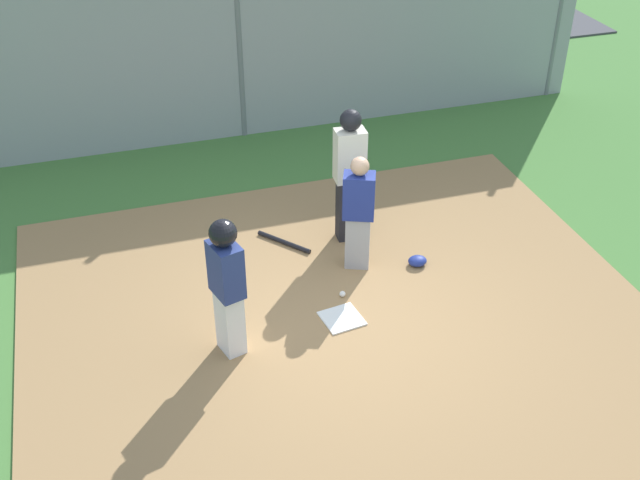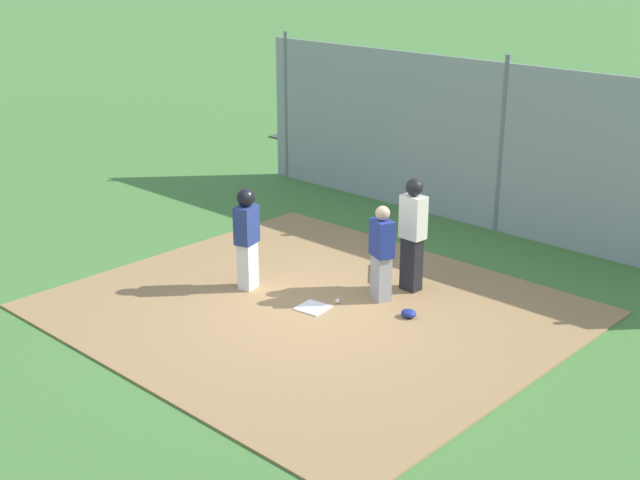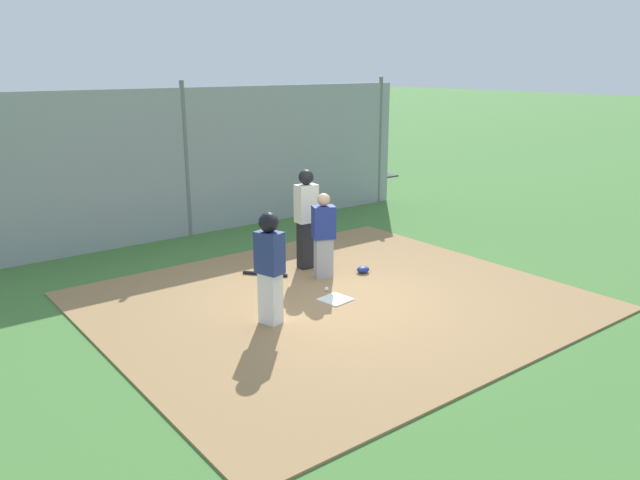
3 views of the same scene
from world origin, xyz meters
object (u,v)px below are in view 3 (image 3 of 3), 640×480
object	(u,v)px
home_plate	(335,299)
umpire	(306,216)
catcher_mask	(363,270)
baseball	(327,289)
baseball_bat	(265,274)
catcher	(324,235)
parked_car_dark	(269,157)
parked_car_red	(99,180)
runner	(270,261)

from	to	relation	value
home_plate	umpire	size ratio (longest dim) A/B	0.24
catcher_mask	baseball	size ratio (longest dim) A/B	3.24
baseball_bat	catcher	bearing A→B (deg)	7.13
parked_car_dark	catcher_mask	bearing A→B (deg)	-117.32
home_plate	baseball	bearing A→B (deg)	-109.50
parked_car_red	home_plate	bearing A→B (deg)	92.33
catcher	runner	world-z (taller)	runner
catcher	catcher_mask	bearing A→B (deg)	94.72
catcher_mask	parked_car_red	world-z (taller)	parked_car_red
home_plate	catcher	distance (m)	1.35
umpire	runner	bearing A→B (deg)	-44.66
baseball_bat	baseball	size ratio (longest dim) A/B	11.17
baseball	runner	bearing A→B (deg)	19.99
umpire	parked_car_dark	xyz separation A→B (m)	(-5.00, -8.90, -0.39)
runner	catcher	bearing A→B (deg)	15.12
runner	baseball_bat	world-z (taller)	runner
baseball_bat	parked_car_red	size ratio (longest dim) A/B	0.20
runner	parked_car_dark	bearing A→B (deg)	41.09
baseball	parked_car_dark	world-z (taller)	parked_car_dark
runner	parked_car_dark	size ratio (longest dim) A/B	0.39
home_plate	baseball_bat	bearing A→B (deg)	-82.23
baseball	parked_car_dark	distance (m)	11.52
parked_car_red	runner	bearing A→B (deg)	84.70
catcher_mask	parked_car_dark	world-z (taller)	parked_car_dark
home_plate	runner	xyz separation A→B (m)	(1.31, 0.13, 0.94)
baseball	parked_car_red	distance (m)	9.40
home_plate	catcher	bearing A→B (deg)	-118.40
catcher	baseball_bat	size ratio (longest dim) A/B	1.84
catcher	runner	distance (m)	2.15
catcher_mask	baseball	world-z (taller)	catcher_mask
baseball	parked_car_red	bearing A→B (deg)	-86.67
baseball_bat	umpire	bearing A→B (deg)	44.90
runner	parked_car_dark	distance (m)	12.71
catcher_mask	parked_car_red	size ratio (longest dim) A/B	0.06
catcher	parked_car_red	bearing A→B (deg)	-151.57
catcher_mask	catcher	bearing A→B (deg)	-17.68
umpire	baseball	bearing A→B (deg)	-18.37
baseball_bat	home_plate	bearing A→B (deg)	-31.35
baseball	baseball_bat	bearing A→B (deg)	-73.91
catcher	baseball_bat	xyz separation A→B (m)	(0.76, -0.73, -0.75)
umpire	catcher	bearing A→B (deg)	-5.47
parked_car_red	baseball_bat	bearing A→B (deg)	91.18
parked_car_dark	home_plate	bearing A→B (deg)	-121.38
catcher	parked_car_dark	xyz separation A→B (m)	(-5.10, -9.54, -0.20)
umpire	catcher_mask	xyz separation A→B (m)	(-0.63, 0.87, -0.92)
runner	umpire	bearing A→B (deg)	26.06
baseball	parked_car_red	world-z (taller)	parked_car_red
umpire	catcher_mask	distance (m)	1.41
catcher_mask	parked_car_red	xyz separation A→B (m)	(1.66, -9.03, 0.52)
baseball	catcher	bearing A→B (deg)	-123.88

